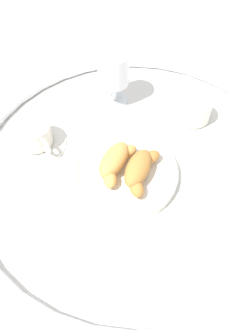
{
  "coord_description": "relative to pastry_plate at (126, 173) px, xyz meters",
  "views": [
    {
      "loc": [
        0.34,
        0.33,
        0.64
      ],
      "look_at": [
        0.03,
        0.01,
        0.03
      ],
      "focal_mm": 38.07,
      "sensor_mm": 36.0,
      "label": 1
    }
  ],
  "objects": [
    {
      "name": "pastry_plate",
      "position": [
        0.0,
        0.0,
        0.0
      ],
      "size": [
        0.23,
        0.23,
        0.02
      ],
      "color": "silver",
      "rests_on": "ground_plane"
    },
    {
      "name": "table_chrome_rim",
      "position": [
        -0.03,
        -0.01,
        -0.0
      ],
      "size": [
        0.73,
        0.73,
        0.02
      ],
      "primitive_type": "torus",
      "color": "silver",
      "rests_on": "ground_plane"
    },
    {
      "name": "sugar_packet",
      "position": [
        -0.15,
        0.2,
        -0.01
      ],
      "size": [
        0.06,
        0.05,
        0.01
      ],
      "primitive_type": "cube",
      "rotation": [
        0.0,
        0.0,
        -0.29
      ],
      "color": "white",
      "rests_on": "ground_plane"
    },
    {
      "name": "coffee_cup_far",
      "position": [
        0.09,
        -0.21,
        0.01
      ],
      "size": [
        0.14,
        0.14,
        0.06
      ],
      "color": "silver",
      "rests_on": "ground_plane"
    },
    {
      "name": "coffee_cup_near",
      "position": [
        -0.24,
        -0.01,
        0.01
      ],
      "size": [
        0.14,
        0.14,
        0.06
      ],
      "color": "silver",
      "rests_on": "ground_plane"
    },
    {
      "name": "croissant_large",
      "position": [
        0.01,
        -0.02,
        0.03
      ],
      "size": [
        0.13,
        0.09,
        0.04
      ],
      "color": "#D6994C",
      "rests_on": "pastry_plate"
    },
    {
      "name": "juice_glass_left",
      "position": [
        -0.15,
        -0.19,
        0.08
      ],
      "size": [
        0.08,
        0.08,
        0.14
      ],
      "color": "white",
      "rests_on": "ground_plane"
    },
    {
      "name": "croissant_small",
      "position": [
        -0.01,
        0.03,
        0.03
      ],
      "size": [
        0.13,
        0.1,
        0.04
      ],
      "color": "#BC7A38",
      "rests_on": "pastry_plate"
    },
    {
      "name": "ground_plane",
      "position": [
        -0.03,
        -0.01,
        -0.01
      ],
      "size": [
        2.2,
        2.2,
        0.0
      ],
      "primitive_type": "plane",
      "color": "silver"
    }
  ]
}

